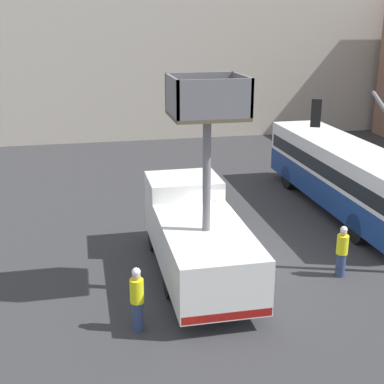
{
  "coord_description": "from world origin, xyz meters",
  "views": [
    {
      "loc": [
        -4.78,
        -16.46,
        8.19
      ],
      "look_at": [
        -1.3,
        0.08,
        2.64
      ],
      "focal_mm": 50.0,
      "sensor_mm": 36.0,
      "label": 1
    }
  ],
  "objects_px": {
    "road_worker_directing": "(342,252)",
    "road_worker_near_truck": "(137,299)",
    "city_bus": "(343,172)",
    "utility_truck": "(197,232)"
  },
  "relations": [
    {
      "from": "road_worker_near_truck",
      "to": "city_bus",
      "type": "bearing_deg",
      "value": -23.29
    },
    {
      "from": "road_worker_directing",
      "to": "city_bus",
      "type": "bearing_deg",
      "value": -2.32
    },
    {
      "from": "city_bus",
      "to": "road_worker_directing",
      "type": "distance_m",
      "value": 6.65
    },
    {
      "from": "utility_truck",
      "to": "road_worker_directing",
      "type": "xyz_separation_m",
      "value": [
        4.62,
        -1.11,
        -0.64
      ]
    },
    {
      "from": "utility_truck",
      "to": "road_worker_directing",
      "type": "relative_size",
      "value": 4.04
    },
    {
      "from": "utility_truck",
      "to": "city_bus",
      "type": "bearing_deg",
      "value": 32.23
    },
    {
      "from": "utility_truck",
      "to": "road_worker_directing",
      "type": "bearing_deg",
      "value": -13.51
    },
    {
      "from": "utility_truck",
      "to": "road_worker_near_truck",
      "type": "bearing_deg",
      "value": -128.05
    },
    {
      "from": "utility_truck",
      "to": "road_worker_near_truck",
      "type": "distance_m",
      "value": 3.77
    },
    {
      "from": "road_worker_directing",
      "to": "road_worker_near_truck",
      "type": "bearing_deg",
      "value": 129.15
    }
  ]
}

